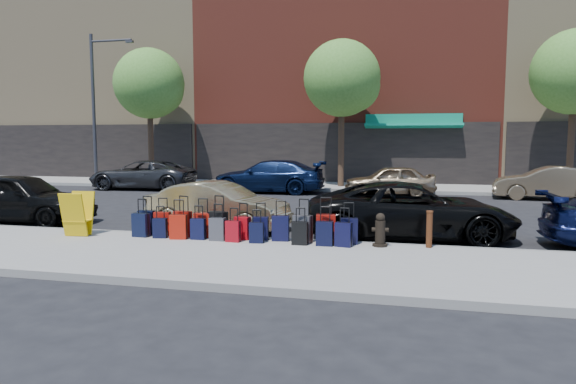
% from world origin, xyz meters
% --- Properties ---
extents(ground, '(120.00, 120.00, 0.00)m').
position_xyz_m(ground, '(0.00, 0.00, 0.00)').
color(ground, black).
rests_on(ground, ground).
extents(sidewalk_near, '(60.00, 4.00, 0.15)m').
position_xyz_m(sidewalk_near, '(0.00, -6.50, 0.07)').
color(sidewalk_near, gray).
rests_on(sidewalk_near, ground).
extents(sidewalk_far, '(60.00, 4.00, 0.15)m').
position_xyz_m(sidewalk_far, '(0.00, 10.00, 0.07)').
color(sidewalk_far, gray).
rests_on(sidewalk_far, ground).
extents(curb_near, '(60.00, 0.08, 0.15)m').
position_xyz_m(curb_near, '(0.00, -4.48, 0.07)').
color(curb_near, gray).
rests_on(curb_near, ground).
extents(curb_far, '(60.00, 0.08, 0.15)m').
position_xyz_m(curb_far, '(0.00, 7.98, 0.07)').
color(curb_far, gray).
rests_on(curb_far, ground).
extents(building_left, '(15.00, 12.12, 16.00)m').
position_xyz_m(building_left, '(-16.00, 17.98, 7.98)').
color(building_left, tan).
rests_on(building_left, ground).
extents(building_center, '(17.00, 12.85, 20.00)m').
position_xyz_m(building_center, '(0.00, 17.99, 9.98)').
color(building_center, maroon).
rests_on(building_center, ground).
extents(tree_left, '(3.80, 3.80, 7.27)m').
position_xyz_m(tree_left, '(-9.86, 9.50, 5.41)').
color(tree_left, black).
rests_on(tree_left, sidewalk_far).
extents(tree_center, '(3.80, 3.80, 7.27)m').
position_xyz_m(tree_center, '(0.64, 9.50, 5.41)').
color(tree_center, black).
rests_on(tree_center, sidewalk_far).
extents(streetlight, '(2.59, 0.18, 8.00)m').
position_xyz_m(streetlight, '(-12.80, 8.80, 4.66)').
color(streetlight, '#333338').
rests_on(streetlight, sidewalk_far).
extents(suitcase_front_0, '(0.40, 0.23, 0.96)m').
position_xyz_m(suitcase_front_0, '(-2.49, -4.75, 0.45)').
color(suitcase_front_0, black).
rests_on(suitcase_front_0, sidewalk_near).
extents(suitcase_front_1, '(0.41, 0.26, 0.93)m').
position_xyz_m(suitcase_front_1, '(-2.04, -4.78, 0.44)').
color(suitcase_front_1, '#9E120A').
rests_on(suitcase_front_1, sidewalk_near).
extents(suitcase_front_2, '(0.44, 0.27, 1.00)m').
position_xyz_m(suitcase_front_2, '(-1.48, -4.82, 0.46)').
color(suitcase_front_2, maroon).
rests_on(suitcase_front_2, sidewalk_near).
extents(suitcase_front_3, '(0.41, 0.25, 0.95)m').
position_xyz_m(suitcase_front_3, '(-0.97, -4.79, 0.45)').
color(suitcase_front_3, '#AB160B').
rests_on(suitcase_front_3, sidewalk_near).
extents(suitcase_front_4, '(0.46, 0.31, 1.03)m').
position_xyz_m(suitcase_front_4, '(-0.57, -4.80, 0.47)').
color(suitcase_front_4, black).
rests_on(suitcase_front_4, sidewalk_near).
extents(suitcase_front_5, '(0.39, 0.26, 0.87)m').
position_xyz_m(suitcase_front_5, '(0.06, -4.82, 0.42)').
color(suitcase_front_5, '#AD0B13').
rests_on(suitcase_front_5, sidewalk_near).
extents(suitcase_front_6, '(0.39, 0.25, 0.89)m').
position_xyz_m(suitcase_front_6, '(0.49, -4.80, 0.43)').
color(suitcase_front_6, black).
rests_on(suitcase_front_6, sidewalk_near).
extents(suitcase_front_7, '(0.42, 0.26, 0.95)m').
position_xyz_m(suitcase_front_7, '(0.98, -4.78, 0.45)').
color(suitcase_front_7, black).
rests_on(suitcase_front_7, sidewalk_near).
extents(suitcase_front_8, '(0.46, 0.31, 1.01)m').
position_xyz_m(suitcase_front_8, '(1.52, -4.83, 0.47)').
color(suitcase_front_8, '#37373C').
rests_on(suitcase_front_8, sidewalk_near).
extents(suitcase_front_9, '(0.47, 0.31, 1.05)m').
position_xyz_m(suitcase_front_9, '(2.05, -4.78, 0.48)').
color(suitcase_front_9, maroon).
rests_on(suitcase_front_9, sidewalk_near).
extents(suitcase_front_10, '(0.42, 0.28, 0.95)m').
position_xyz_m(suitcase_front_10, '(2.58, -4.78, 0.45)').
color(suitcase_front_10, black).
rests_on(suitcase_front_10, sidewalk_near).
extents(suitcase_back_0, '(0.41, 0.25, 0.93)m').
position_xyz_m(suitcase_back_0, '(-2.46, -5.08, 0.44)').
color(suitcase_back_0, black).
rests_on(suitcase_back_0, sidewalk_near).
extents(suitcase_back_1, '(0.35, 0.24, 0.77)m').
position_xyz_m(suitcase_back_1, '(-1.94, -5.11, 0.39)').
color(suitcase_back_1, black).
rests_on(suitcase_back_1, sidewalk_near).
extents(suitcase_back_2, '(0.43, 0.30, 0.95)m').
position_xyz_m(suitcase_back_2, '(-1.45, -5.13, 0.45)').
color(suitcase_back_2, '#A5180A').
rests_on(suitcase_back_2, sidewalk_near).
extents(suitcase_back_3, '(0.35, 0.22, 0.81)m').
position_xyz_m(suitcase_back_3, '(-0.97, -5.07, 0.40)').
color(suitcase_back_3, black).
rests_on(suitcase_back_3, sidewalk_near).
extents(suitcase_back_4, '(0.37, 0.22, 0.87)m').
position_xyz_m(suitcase_back_4, '(-0.47, -5.10, 0.42)').
color(suitcase_back_4, '#3D3D42').
rests_on(suitcase_back_4, sidewalk_near).
extents(suitcase_back_5, '(0.34, 0.21, 0.79)m').
position_xyz_m(suitcase_back_5, '(-0.06, -5.15, 0.40)').
color(suitcase_back_5, maroon).
rests_on(suitcase_back_5, sidewalk_near).
extents(suitcase_back_6, '(0.34, 0.23, 0.77)m').
position_xyz_m(suitcase_back_6, '(0.50, -5.14, 0.39)').
color(suitcase_back_6, black).
rests_on(suitcase_back_6, sidewalk_near).
extents(suitcase_back_8, '(0.36, 0.21, 0.84)m').
position_xyz_m(suitcase_back_8, '(1.52, -5.11, 0.41)').
color(suitcase_back_8, black).
rests_on(suitcase_back_8, sidewalk_near).
extents(suitcase_back_9, '(0.37, 0.21, 0.88)m').
position_xyz_m(suitcase_back_9, '(2.08, -5.09, 0.43)').
color(suitcase_back_9, black).
rests_on(suitcase_back_9, sidewalk_near).
extents(suitcase_back_10, '(0.40, 0.27, 0.87)m').
position_xyz_m(suitcase_back_10, '(2.50, -5.09, 0.42)').
color(suitcase_back_10, black).
rests_on(suitcase_back_10, sidewalk_near).
extents(fire_hydrant, '(0.38, 0.34, 0.75)m').
position_xyz_m(fire_hydrant, '(3.29, -4.86, 0.49)').
color(fire_hydrant, black).
rests_on(fire_hydrant, sidewalk_near).
extents(bollard, '(0.15, 0.15, 0.81)m').
position_xyz_m(bollard, '(4.34, -4.76, 0.57)').
color(bollard, '#38190C').
rests_on(bollard, sidewalk_near).
extents(display_rack, '(0.65, 0.71, 1.07)m').
position_xyz_m(display_rack, '(-4.03, -5.33, 0.68)').
color(display_rack, gold).
rests_on(display_rack, sidewalk_near).
extents(car_near_0, '(4.58, 2.05, 1.53)m').
position_xyz_m(car_near_0, '(-7.53, -3.22, 0.76)').
color(car_near_0, black).
rests_on(car_near_0, ground).
extents(car_near_1, '(4.17, 1.91, 1.33)m').
position_xyz_m(car_near_1, '(-1.31, -2.85, 0.66)').
color(car_near_1, tan).
rests_on(car_near_1, ground).
extents(car_near_2, '(5.45, 3.06, 1.44)m').
position_xyz_m(car_near_2, '(3.96, -3.03, 0.72)').
color(car_near_2, black).
rests_on(car_near_2, ground).
extents(car_far_0, '(5.38, 2.71, 1.46)m').
position_xyz_m(car_far_0, '(-9.21, 7.08, 0.73)').
color(car_far_0, '#323235').
rests_on(car_far_0, ground).
extents(car_far_1, '(5.35, 2.27, 1.54)m').
position_xyz_m(car_far_1, '(-2.60, 6.94, 0.77)').
color(car_far_1, '#0C1838').
rests_on(car_far_1, ground).
extents(car_far_2, '(4.16, 2.07, 1.36)m').
position_xyz_m(car_far_2, '(3.03, 7.04, 0.68)').
color(car_far_2, '#987F5D').
rests_on(car_far_2, ground).
extents(car_far_3, '(4.38, 1.90, 1.40)m').
position_xyz_m(car_far_3, '(9.48, 6.88, 0.70)').
color(car_far_3, '#8F7758').
rests_on(car_far_3, ground).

